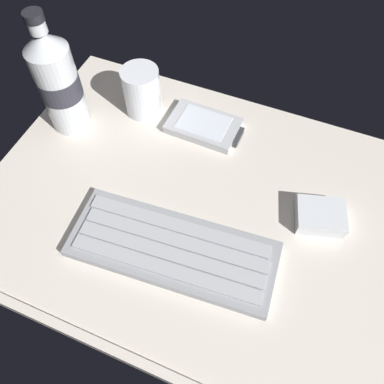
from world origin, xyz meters
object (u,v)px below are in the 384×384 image
object	(u,v)px
keyboard	(173,249)
water_bottle	(58,82)
charger_block	(320,216)
handheld_device	(204,126)
juice_cup	(142,93)

from	to	relation	value
keyboard	water_bottle	size ratio (longest dim) A/B	1.43
charger_block	handheld_device	bearing A→B (deg)	155.16
handheld_device	water_bottle	bearing A→B (deg)	-161.47
juice_cup	water_bottle	xyz separation A→B (cm)	(-10.30, -7.54, 5.10)
keyboard	juice_cup	bearing A→B (deg)	124.54
water_bottle	handheld_device	bearing A→B (deg)	18.53
juice_cup	charger_block	distance (cm)	35.66
water_bottle	charger_block	distance (cm)	45.05
juice_cup	water_bottle	world-z (taller)	water_bottle
handheld_device	water_bottle	xyz separation A→B (cm)	(-21.97, -7.36, 8.28)
handheld_device	charger_block	world-z (taller)	charger_block
juice_cup	handheld_device	bearing A→B (deg)	-0.86
juice_cup	water_bottle	size ratio (longest dim) A/B	0.41
keyboard	handheld_device	size ratio (longest dim) A/B	2.30
juice_cup	water_bottle	distance (cm)	13.74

